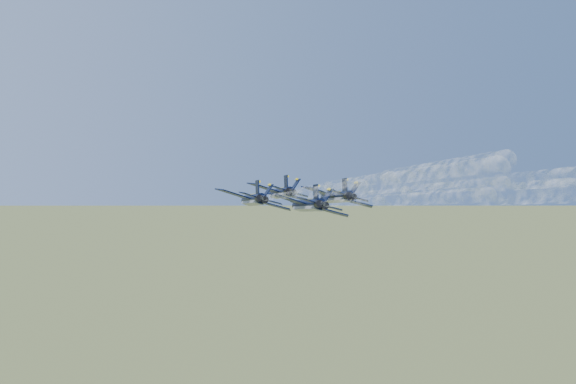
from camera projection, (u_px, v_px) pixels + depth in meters
jet_lead at (281, 193)px, 130.25m from camera, size 13.19×18.69×5.62m
jet_left at (253, 199)px, 117.46m from camera, size 13.19×18.69×5.62m
jet_right at (336, 197)px, 122.13m from camera, size 13.19×18.69×5.62m
jet_slot at (308, 205)px, 108.88m from camera, size 13.19×18.69×5.62m
smoke_trail_lead at (373, 232)px, 79.16m from camera, size 30.17×67.41×2.29m
smoke_trail_left at (341, 252)px, 66.38m from camera, size 30.17×67.41×2.29m
smoke_trail_right at (478, 244)px, 71.05m from camera, size 30.17×67.41×2.29m
smoke_trail_slot at (458, 270)px, 57.80m from camera, size 30.17×67.41×2.29m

